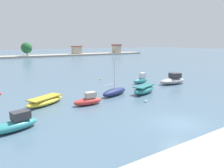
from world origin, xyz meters
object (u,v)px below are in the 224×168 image
mooring_buoy_3 (140,75)px  moored_boat_5 (141,80)px  moored_boat_3 (115,92)px  moored_boat_2 (88,100)px  moored_boat_6 (173,80)px  mooring_buoy_2 (0,93)px  mooring_buoy_0 (101,79)px  moored_boat_1 (45,101)px  moored_boat_4 (144,89)px  moored_boat_0 (15,124)px  mooring_buoy_1 (146,101)px

mooring_buoy_3 → moored_boat_5: bearing=-128.9°
moored_boat_3 → moored_boat_2: bearing=-176.9°
moored_boat_6 → mooring_buoy_2: size_ratio=15.51×
mooring_buoy_0 → moored_boat_2: bearing=-124.4°
moored_boat_6 → mooring_buoy_3: (0.64, 9.39, -0.47)m
moored_boat_1 → moored_boat_4: bearing=-37.1°
moored_boat_6 → mooring_buoy_0: 13.19m
moored_boat_0 → moored_boat_5: moored_boat_5 is taller
mooring_buoy_0 → mooring_buoy_3: 9.14m
moored_boat_0 → moored_boat_3: bearing=8.6°
moored_boat_3 → mooring_buoy_2: 15.65m
moored_boat_5 → moored_boat_6: size_ratio=0.63×
mooring_buoy_2 → mooring_buoy_3: bearing=4.1°
mooring_buoy_1 → moored_boat_4: bearing=51.7°
moored_boat_3 → mooring_buoy_2: size_ratio=14.88×
moored_boat_5 → mooring_buoy_0: bearing=115.0°
moored_boat_6 → mooring_buoy_0: bearing=134.4°
moored_boat_6 → mooring_buoy_2: 26.75m
moored_boat_6 → mooring_buoy_2: (-25.66, 7.53, -0.49)m
moored_boat_4 → mooring_buoy_1: bearing=-149.6°
moored_boat_3 → mooring_buoy_2: bearing=127.5°
mooring_buoy_1 → mooring_buoy_2: size_ratio=0.81×
moored_boat_0 → moored_boat_6: bearing=0.8°
mooring_buoy_0 → mooring_buoy_1: bearing=-100.0°
moored_boat_1 → moored_boat_5: 17.83m
moored_boat_1 → moored_boat_5: bearing=-16.0°
mooring_buoy_1 → mooring_buoy_2: mooring_buoy_2 is taller
moored_boat_2 → mooring_buoy_1: size_ratio=12.29×
moored_boat_2 → moored_boat_4: moored_boat_2 is taller
moored_boat_3 → moored_boat_6: size_ratio=0.96×
moored_boat_4 → mooring_buoy_1: moored_boat_4 is taller
moored_boat_2 → mooring_buoy_2: 13.42m
moored_boat_1 → mooring_buoy_0: size_ratio=18.84×
moored_boat_4 → moored_boat_0: bearing=171.7°
moored_boat_0 → moored_boat_3: (12.99, 5.18, -0.07)m
moored_boat_6 → mooring_buoy_1: moored_boat_6 is taller
moored_boat_0 → moored_boat_5: (21.44, 9.74, 0.05)m
mooring_buoy_0 → moored_boat_3: bearing=-110.3°
moored_boat_4 → mooring_buoy_2: 19.80m
moored_boat_0 → mooring_buoy_3: (26.28, 15.74, -0.37)m
moored_boat_3 → mooring_buoy_0: bearing=50.9°
moored_boat_1 → moored_boat_2: moored_boat_2 is taller
moored_boat_1 → mooring_buoy_2: 8.85m
mooring_buoy_3 → moored_boat_2: bearing=-145.4°
moored_boat_3 → mooring_buoy_3: bearing=19.7°
moored_boat_0 → mooring_buoy_0: 23.77m
moored_boat_5 → mooring_buoy_1: size_ratio=12.11×
moored_boat_4 → moored_boat_6: 8.87m
moored_boat_5 → mooring_buoy_3: (4.84, 5.99, -0.41)m
moored_boat_1 → moored_boat_6: (21.63, 0.35, 0.24)m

